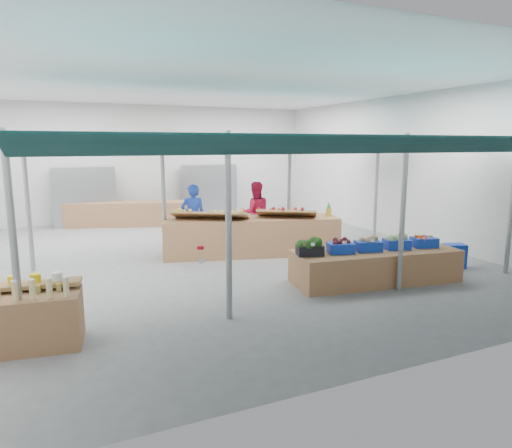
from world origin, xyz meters
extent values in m
plane|color=slate|center=(0.00, 0.00, 0.00)|extent=(13.00, 13.00, 0.00)
plane|color=silver|center=(0.00, 0.00, 4.20)|extent=(13.00, 13.00, 0.00)
plane|color=silver|center=(0.00, 6.50, 2.10)|extent=(12.00, 0.00, 12.00)
plane|color=silver|center=(6.00, 0.00, 2.10)|extent=(0.00, 13.00, 13.00)
cylinder|color=gray|center=(-4.00, -4.00, 1.50)|extent=(0.10, 0.10, 3.00)
cylinder|color=gray|center=(-4.00, 0.50, 1.50)|extent=(0.10, 0.10, 3.00)
cylinder|color=gray|center=(-1.00, -4.00, 1.50)|extent=(0.10, 0.10, 3.00)
cylinder|color=gray|center=(-1.00, 0.50, 1.50)|extent=(0.10, 0.10, 3.00)
cylinder|color=gray|center=(2.50, -4.00, 1.50)|extent=(0.10, 0.10, 3.00)
cylinder|color=gray|center=(2.50, 0.50, 1.50)|extent=(0.10, 0.10, 3.00)
cylinder|color=gray|center=(5.50, -4.00, 1.50)|extent=(0.10, 0.10, 3.00)
cylinder|color=gray|center=(5.50, 0.50, 1.50)|extent=(0.10, 0.10, 3.00)
cylinder|color=gray|center=(0.75, -4.00, 2.85)|extent=(10.00, 0.06, 0.06)
cylinder|color=gray|center=(0.75, 0.50, 2.85)|extent=(10.00, 0.06, 0.06)
cube|color=#0A2C2A|center=(0.75, -4.65, 2.78)|extent=(9.50, 1.28, 0.30)
cube|color=#0A2C2A|center=(0.75, -3.35, 2.78)|extent=(9.50, 1.28, 0.30)
cube|color=#0A2C2A|center=(0.75, -0.15, 2.78)|extent=(9.50, 1.28, 0.30)
cube|color=#0A2C2A|center=(0.75, 1.15, 2.78)|extent=(9.50, 1.28, 0.30)
cube|color=#B23F33|center=(-2.50, 6.00, 1.00)|extent=(2.00, 0.50, 2.00)
cube|color=#B23F33|center=(2.00, 6.00, 1.00)|extent=(2.00, 0.50, 2.00)
cube|color=brown|center=(-4.08, -3.84, 0.38)|extent=(1.80, 1.00, 0.76)
cube|color=#997247|center=(-4.04, -3.60, 0.83)|extent=(1.74, 0.58, 0.06)
cube|color=brown|center=(2.46, -3.34, 0.33)|extent=(3.52, 1.59, 0.66)
cube|color=brown|center=(1.07, -0.15, 0.47)|extent=(4.54, 2.15, 0.95)
cube|color=brown|center=(-0.91, 5.39, 0.41)|extent=(4.66, 2.33, 0.83)
cube|color=#1034B2|center=(4.81, -3.21, 0.27)|extent=(0.55, 0.48, 0.55)
imported|color=#1A39AF|center=(-0.13, 0.95, 0.88)|extent=(0.73, 0.57, 1.77)
imported|color=#BE173E|center=(1.67, 0.95, 0.88)|extent=(1.00, 0.87, 1.77)
cube|color=black|center=(1.01, -3.14, 0.76)|extent=(0.58, 0.47, 0.20)
cube|color=white|center=(0.95, -3.35, 0.92)|extent=(0.08, 0.03, 0.06)
cube|color=#1034B2|center=(1.66, -3.23, 0.76)|extent=(0.58, 0.47, 0.20)
cube|color=white|center=(1.60, -3.44, 0.92)|extent=(0.08, 0.03, 0.06)
cube|color=#1034B2|center=(2.27, -3.31, 0.76)|extent=(0.58, 0.47, 0.20)
cube|color=white|center=(2.21, -3.52, 0.92)|extent=(0.08, 0.03, 0.06)
cube|color=#1034B2|center=(2.92, -3.40, 0.76)|extent=(0.58, 0.47, 0.20)
cube|color=white|center=(2.86, -3.61, 0.92)|extent=(0.08, 0.03, 0.06)
cube|color=#1034B2|center=(3.58, -3.49, 0.76)|extent=(0.58, 0.47, 0.20)
cube|color=white|center=(3.52, -3.70, 0.92)|extent=(0.08, 0.03, 0.06)
sphere|color=brown|center=(0.85, -3.23, 0.90)|extent=(0.09, 0.09, 0.09)
sphere|color=brown|center=(0.80, -3.25, 0.94)|extent=(0.06, 0.06, 0.06)
cylinder|color=red|center=(-1.31, -3.49, 1.10)|extent=(0.12, 0.12, 0.05)
cube|color=white|center=(-1.31, -3.55, 0.88)|extent=(0.10, 0.01, 0.07)
cube|color=#997247|center=(0.03, 0.01, 1.07)|extent=(1.99, 1.54, 0.26)
cube|color=#997247|center=(1.91, -0.49, 1.07)|extent=(1.64, 1.34, 0.26)
cylinder|color=#8C6019|center=(2.97, -0.77, 1.06)|extent=(0.14, 0.14, 0.22)
cone|color=#26661E|center=(2.97, -0.77, 1.25)|extent=(0.12, 0.12, 0.18)
camera|label=1|loc=(-3.49, -10.60, 2.79)|focal=32.00mm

